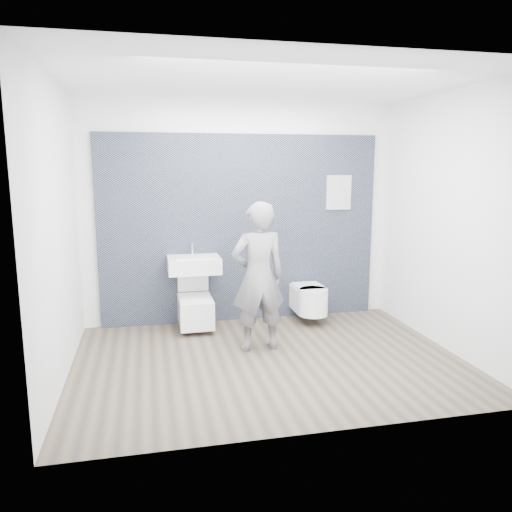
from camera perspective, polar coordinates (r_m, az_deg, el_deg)
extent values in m
plane|color=brown|center=(5.35, 1.42, -11.74)|extent=(4.00, 4.00, 0.00)
plane|color=silver|center=(6.45, -1.73, 4.89)|extent=(4.00, 0.00, 4.00)
plane|color=silver|center=(3.57, 7.28, 0.45)|extent=(4.00, 0.00, 4.00)
plane|color=silver|center=(4.92, -21.80, 2.48)|extent=(0.00, 3.00, 3.00)
plane|color=silver|center=(5.81, 21.06, 3.61)|extent=(0.00, 3.00, 3.00)
plane|color=white|center=(5.02, 1.56, 19.39)|extent=(4.00, 4.00, 0.00)
cube|color=black|center=(6.70, -1.62, -7.14)|extent=(3.60, 0.06, 2.40)
cube|color=white|center=(6.16, -7.10, -0.99)|extent=(0.63, 0.48, 0.19)
cube|color=silver|center=(6.12, -7.11, -0.18)|extent=(0.44, 0.32, 0.03)
cylinder|color=silver|center=(6.30, -7.29, 0.87)|extent=(0.02, 0.02, 0.16)
cylinder|color=silver|center=(6.24, -7.27, 1.42)|extent=(0.02, 0.11, 0.02)
cylinder|color=silver|center=(6.40, -7.26, -2.01)|extent=(0.04, 0.04, 0.13)
cube|color=white|center=(6.24, -6.94, -6.30)|extent=(0.41, 0.59, 0.34)
cylinder|color=silver|center=(6.15, -6.93, -5.01)|extent=(0.29, 0.29, 0.03)
cube|color=white|center=(6.15, -6.93, -4.76)|extent=(0.39, 0.47, 0.02)
cube|color=white|center=(6.35, -7.21, -2.19)|extent=(0.39, 0.07, 0.43)
cube|color=silver|center=(6.53, -7.14, -6.75)|extent=(0.11, 0.06, 0.08)
cube|color=white|center=(6.59, 5.91, -4.84)|extent=(0.38, 0.44, 0.31)
cylinder|color=white|center=(6.39, 6.52, -5.34)|extent=(0.38, 0.38, 0.31)
cube|color=white|center=(6.52, 6.02, -3.46)|extent=(0.35, 0.42, 0.03)
cylinder|color=white|center=(6.33, 6.61, -3.89)|extent=(0.35, 0.35, 0.03)
cube|color=silver|center=(6.79, 5.39, -5.39)|extent=(0.10, 0.06, 0.08)
cube|color=white|center=(7.01, 9.03, -6.47)|extent=(0.34, 0.03, 0.45)
imported|color=slate|center=(5.41, 0.27, -2.40)|extent=(0.62, 0.43, 1.64)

